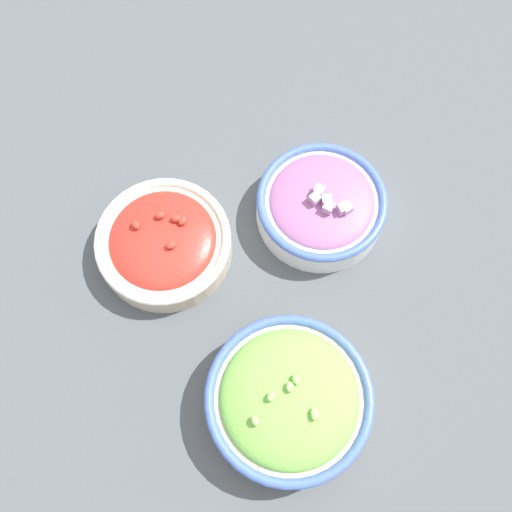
# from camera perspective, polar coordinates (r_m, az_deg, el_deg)

# --- Properties ---
(ground_plane) EXTENTS (3.00, 3.00, 0.00)m
(ground_plane) POSITION_cam_1_polar(r_m,az_deg,el_deg) (0.76, -0.00, -0.79)
(ground_plane) COLOR #4C5156
(bowl_red_onion) EXTENTS (0.17, 0.17, 0.07)m
(bowl_red_onion) POSITION_cam_1_polar(r_m,az_deg,el_deg) (0.76, 6.52, 5.08)
(bowl_red_onion) COLOR white
(bowl_red_onion) RESTS_ON ground_plane
(bowl_cherry_tomatoes) EXTENTS (0.18, 0.18, 0.06)m
(bowl_cherry_tomatoes) POSITION_cam_1_polar(r_m,az_deg,el_deg) (0.75, -9.21, 1.34)
(bowl_cherry_tomatoes) COLOR beige
(bowl_cherry_tomatoes) RESTS_ON ground_plane
(bowl_lettuce) EXTENTS (0.19, 0.19, 0.08)m
(bowl_lettuce) POSITION_cam_1_polar(r_m,az_deg,el_deg) (0.68, 3.28, -14.12)
(bowl_lettuce) COLOR beige
(bowl_lettuce) RESTS_ON ground_plane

